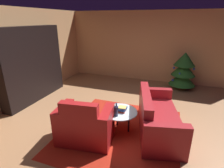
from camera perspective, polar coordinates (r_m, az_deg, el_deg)
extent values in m
plane|color=#966945|center=(3.99, 4.33, -13.62)|extent=(8.06, 8.06, 0.00)
cube|color=tan|center=(6.72, 12.56, 11.55)|extent=(6.26, 0.06, 2.52)
cube|color=tan|center=(5.17, -30.79, 6.69)|extent=(0.06, 6.84, 2.52)
cube|color=maroon|center=(3.85, 2.80, -14.90)|extent=(2.36, 2.56, 0.01)
cube|color=black|center=(5.34, -23.08, 5.67)|extent=(0.03, 2.13, 2.05)
cube|color=black|center=(6.22, -17.71, 8.21)|extent=(0.33, 0.02, 2.05)
cube|color=black|center=(5.75, -22.86, -4.03)|extent=(0.31, 2.08, 0.03)
cube|color=black|center=(5.63, -23.32, -0.89)|extent=(0.31, 2.08, 0.03)
cube|color=black|center=(5.53, -23.80, 2.38)|extent=(0.31, 2.08, 0.02)
cube|color=black|center=(5.44, -24.29, 5.75)|extent=(0.31, 2.08, 0.02)
cube|color=black|center=(5.38, -24.81, 9.22)|extent=(0.31, 2.08, 0.02)
cube|color=black|center=(5.34, -25.35, 12.76)|extent=(0.31, 2.08, 0.02)
cube|color=black|center=(5.31, -25.91, 16.34)|extent=(0.31, 2.08, 0.03)
cube|color=black|center=(5.54, -25.14, 5.27)|extent=(0.05, 0.86, 0.54)
cube|color=black|center=(5.52, -24.95, 5.25)|extent=(0.03, 0.89, 0.57)
cube|color=gold|center=(6.46, -17.75, 0.58)|extent=(0.15, 0.03, 0.26)
cube|color=orange|center=(6.43, -17.80, 0.08)|extent=(0.19, 0.04, 0.17)
cube|color=#C0969D|center=(6.37, -18.11, 0.23)|extent=(0.19, 0.05, 0.25)
cube|color=brown|center=(6.35, -18.44, 0.14)|extent=(0.17, 0.03, 0.25)
cube|color=gold|center=(6.31, -18.72, 0.05)|extent=(0.17, 0.05, 0.27)
cube|color=#298144|center=(6.27, -18.79, -0.40)|extent=(0.21, 0.03, 0.20)
cube|color=#493524|center=(6.23, -19.10, -0.26)|extent=(0.20, 0.05, 0.26)
cube|color=gold|center=(6.21, -19.44, -0.77)|extent=(0.18, 0.04, 0.18)
cube|color=purple|center=(6.15, -19.52, -0.76)|extent=(0.24, 0.04, 0.23)
cube|color=orange|center=(6.35, -17.96, 3.40)|extent=(0.18, 0.04, 0.25)
cube|color=#B4B199|center=(6.31, -18.02, 3.14)|extent=(0.23, 0.04, 0.22)
cube|color=#A7A6A2|center=(6.28, -18.45, 3.16)|extent=(0.18, 0.04, 0.25)
cube|color=#ADA48B|center=(6.23, -18.52, 3.02)|extent=(0.23, 0.04, 0.25)
cube|color=#BE9B94|center=(6.20, -18.85, 2.76)|extent=(0.21, 0.05, 0.22)
cube|color=#853D8B|center=(6.11, -18.94, 12.55)|extent=(0.23, 0.05, 0.28)
cube|color=gold|center=(6.08, -19.25, 12.20)|extent=(0.22, 0.05, 0.22)
cube|color=#294693|center=(6.05, -19.52, 12.15)|extent=(0.22, 0.03, 0.23)
cube|color=#BB3728|center=(6.01, -19.77, 11.87)|extent=(0.23, 0.04, 0.18)
cube|color=orange|center=(5.98, -20.22, 12.09)|extent=(0.19, 0.04, 0.25)
cube|color=teal|center=(5.95, -20.58, 12.13)|extent=(0.17, 0.03, 0.27)
cube|color=orange|center=(5.92, -20.65, 11.66)|extent=(0.21, 0.04, 0.18)
cube|color=#B2A0A2|center=(6.10, -19.37, 15.58)|extent=(0.20, 0.04, 0.26)
cube|color=orange|center=(6.05, -19.50, 15.17)|extent=(0.24, 0.04, 0.18)
cube|color=gold|center=(6.03, -19.97, 15.10)|extent=(0.20, 0.03, 0.18)
cube|color=#443E1A|center=(5.97, -20.17, 15.27)|extent=(0.23, 0.04, 0.23)
cube|color=#0D6E7D|center=(5.93, -20.52, 15.31)|extent=(0.23, 0.04, 0.25)
cube|color=#35703C|center=(5.90, -20.93, 15.32)|extent=(0.20, 0.05, 0.26)
cube|color=#B62628|center=(5.87, -21.39, 15.25)|extent=(0.17, 0.05, 0.27)
cube|color=maroon|center=(3.54, -8.51, -14.63)|extent=(0.76, 0.74, 0.42)
cube|color=maroon|center=(3.09, -10.57, -10.25)|extent=(0.69, 0.24, 0.50)
cube|color=maroon|center=(3.36, -1.65, -13.70)|extent=(0.26, 0.67, 0.69)
cube|color=maroon|center=(3.62, -15.05, -11.74)|extent=(0.26, 0.67, 0.69)
ellipsoid|color=beige|center=(3.43, -8.48, -9.90)|extent=(0.30, 0.22, 0.18)
sphere|color=beige|center=(3.52, -8.21, -8.09)|extent=(0.13, 0.13, 0.13)
cube|color=maroon|center=(3.87, 14.78, -11.80)|extent=(1.05, 1.53, 0.42)
cube|color=maroon|center=(3.63, 10.77, -6.07)|extent=(0.48, 1.40, 0.42)
cube|color=maroon|center=(3.17, 16.88, -17.42)|extent=(0.77, 0.33, 0.65)
cube|color=maroon|center=(4.49, 13.63, -5.29)|extent=(0.77, 0.33, 0.65)
cylinder|color=black|center=(3.73, 5.43, -12.33)|extent=(0.04, 0.04, 0.43)
cylinder|color=black|center=(3.94, 1.70, -10.36)|extent=(0.04, 0.04, 0.43)
cylinder|color=black|center=(3.66, 0.07, -12.97)|extent=(0.04, 0.04, 0.43)
cylinder|color=silver|center=(3.66, 2.46, -8.89)|extent=(0.73, 0.73, 0.02)
cube|color=#B53F2E|center=(3.64, 3.10, -8.72)|extent=(0.16, 0.16, 0.02)
cube|color=gray|center=(3.64, 3.26, -8.39)|extent=(0.16, 0.11, 0.02)
cube|color=#2D4C82|center=(3.62, 3.18, -8.14)|extent=(0.18, 0.17, 0.03)
cube|color=#2C4A8E|center=(3.62, 3.35, -7.71)|extent=(0.18, 0.17, 0.03)
cube|color=#D4B756|center=(3.60, 3.35, -7.48)|extent=(0.17, 0.15, 0.02)
cylinder|color=#2C3652|center=(3.44, 1.37, -8.76)|extent=(0.07, 0.07, 0.20)
cylinder|color=#2C3652|center=(3.37, 1.39, -6.72)|extent=(0.03, 0.03, 0.07)
cylinder|color=brown|center=(6.44, 21.39, -0.70)|extent=(0.08, 0.08, 0.14)
cone|color=#205721|center=(6.35, 21.72, 1.74)|extent=(0.85, 0.85, 0.43)
cone|color=#205721|center=(6.26, 22.10, 4.56)|extent=(0.76, 0.76, 0.43)
cone|color=#205721|center=(6.19, 22.49, 7.45)|extent=(0.67, 0.67, 0.43)
sphere|color=blue|center=(6.20, 19.34, 4.93)|extent=(0.07, 0.07, 0.07)
sphere|color=blue|center=(6.22, 24.93, 4.46)|extent=(0.07, 0.07, 0.07)
sphere|color=blue|center=(6.46, 22.35, 7.55)|extent=(0.06, 0.06, 0.06)
sphere|color=blue|center=(6.18, 18.98, 1.17)|extent=(0.07, 0.07, 0.07)
sphere|color=blue|center=(6.00, 21.00, 3.19)|extent=(0.06, 0.06, 0.06)
sphere|color=blue|center=(6.67, 20.75, 2.43)|extent=(0.08, 0.08, 0.08)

